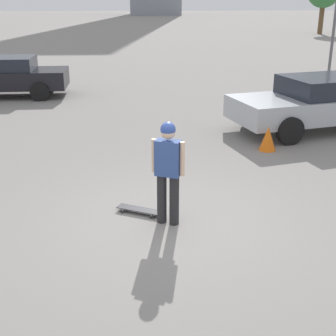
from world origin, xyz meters
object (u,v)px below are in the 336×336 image
Objects in this scene: traffic_cone at (268,139)px; car_parked_far at (4,76)px; person at (168,167)px; skateboard at (140,210)px; car_parked_near at (321,102)px.

car_parked_far is at bearing 139.06° from traffic_cone.
skateboard is at bearing 163.34° from person.
car_parked_far reaches higher than traffic_cone.
person is 4.34m from traffic_cone.
traffic_cone reaches higher than skateboard.
car_parked_near is 8.87× the size of traffic_cone.
person is 2.89× the size of traffic_cone.
skateboard is at bearing 113.76° from car_parked_far.
person is 6.74m from car_parked_near.
person is at bearing -125.45° from traffic_cone.
car_parked_near is 10.60m from car_parked_far.
traffic_cone is (7.58, -6.58, -0.44)m from car_parked_far.
car_parked_near is 2.52m from traffic_cone.
skateboard is at bearing -133.13° from traffic_cone.
traffic_cone is at bearing -106.89° from skateboard.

